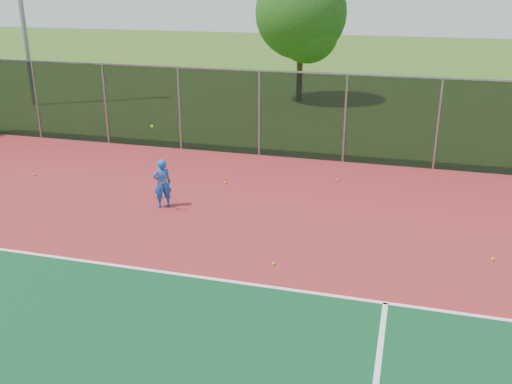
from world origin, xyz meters
TOP-DOWN VIEW (x-y plane):
  - court_apron at (0.00, 2.00)m, footprint 30.00×20.00m
  - fence_back at (0.00, 12.00)m, footprint 30.00×0.06m
  - tennis_player at (-4.25, 6.51)m, footprint 0.60×0.69m
  - practice_ball_1 at (4.20, 5.49)m, footprint 0.07×0.07m
  - practice_ball_2 at (-6.01, 9.98)m, footprint 0.07×0.07m
  - practice_ball_3 at (0.09, 9.91)m, footprint 0.07×0.07m
  - practice_ball_4 at (-9.36, 7.85)m, footprint 0.07×0.07m
  - practice_ball_5 at (-0.48, 3.96)m, footprint 0.07×0.07m
  - practice_ball_6 at (-3.20, 8.74)m, footprint 0.07×0.07m
  - tree_back_left at (-3.46, 21.84)m, footprint 4.52×4.52m

SIDE VIEW (x-z plane):
  - court_apron at x=0.00m, z-range 0.00..0.02m
  - practice_ball_1 at x=4.20m, z-range 0.02..0.09m
  - practice_ball_2 at x=-6.01m, z-range 0.02..0.09m
  - practice_ball_3 at x=0.09m, z-range 0.02..0.09m
  - practice_ball_4 at x=-9.36m, z-range 0.02..0.09m
  - practice_ball_5 at x=-0.48m, z-range 0.02..0.09m
  - practice_ball_6 at x=-3.20m, z-range 0.02..0.09m
  - tennis_player at x=-4.25m, z-range -0.43..1.85m
  - fence_back at x=0.00m, z-range 0.05..3.08m
  - tree_back_left at x=-3.46m, z-range 0.85..7.48m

